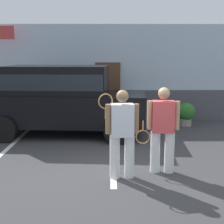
{
  "coord_description": "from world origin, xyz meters",
  "views": [
    {
      "loc": [
        -0.11,
        -5.84,
        2.35
      ],
      "look_at": [
        -0.07,
        1.2,
        1.05
      ],
      "focal_mm": 49.42,
      "sensor_mm": 36.0,
      "label": 1
    }
  ],
  "objects_px": {
    "parked_suv": "(63,97)",
    "potted_plant_by_porch": "(186,113)",
    "tennis_player_woman": "(163,129)",
    "tennis_player_man": "(122,133)"
  },
  "relations": [
    {
      "from": "parked_suv",
      "to": "tennis_player_man",
      "type": "relative_size",
      "value": 2.75
    },
    {
      "from": "tennis_player_woman",
      "to": "potted_plant_by_porch",
      "type": "distance_m",
      "value": 4.52
    },
    {
      "from": "parked_suv",
      "to": "potted_plant_by_porch",
      "type": "bearing_deg",
      "value": 19.78
    },
    {
      "from": "tennis_player_woman",
      "to": "potted_plant_by_porch",
      "type": "xyz_separation_m",
      "value": [
        1.52,
        4.23,
        -0.47
      ]
    },
    {
      "from": "parked_suv",
      "to": "tennis_player_man",
      "type": "xyz_separation_m",
      "value": [
        1.63,
        -3.36,
        -0.25
      ]
    },
    {
      "from": "parked_suv",
      "to": "tennis_player_man",
      "type": "height_order",
      "value": "parked_suv"
    },
    {
      "from": "parked_suv",
      "to": "potted_plant_by_porch",
      "type": "height_order",
      "value": "parked_suv"
    },
    {
      "from": "parked_suv",
      "to": "tennis_player_woman",
      "type": "height_order",
      "value": "parked_suv"
    },
    {
      "from": "potted_plant_by_porch",
      "to": "tennis_player_woman",
      "type": "bearing_deg",
      "value": -109.74
    },
    {
      "from": "tennis_player_man",
      "to": "potted_plant_by_porch",
      "type": "bearing_deg",
      "value": -121.91
    }
  ]
}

